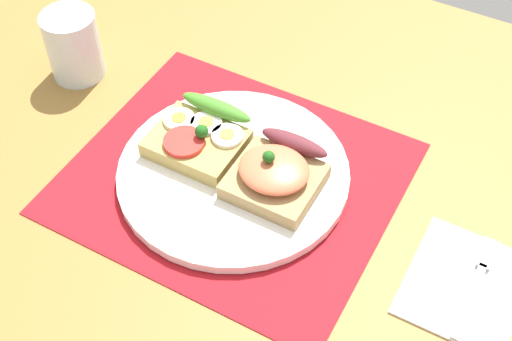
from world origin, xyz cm
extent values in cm
cube|color=olive|center=(0.00, 0.00, -1.60)|extent=(120.00, 90.00, 3.20)
cube|color=#A7141C|center=(0.00, 0.00, 0.15)|extent=(36.85, 32.34, 0.30)
cylinder|color=white|center=(0.00, 0.00, 0.91)|extent=(26.98, 26.98, 1.21)
cube|color=tan|center=(-5.37, 0.73, 2.54)|extent=(10.66, 8.47, 2.06)
cylinder|color=red|center=(-6.01, -0.82, 3.87)|extent=(4.84, 4.84, 0.60)
ellipsoid|color=#428727|center=(-5.37, 5.37, 4.47)|extent=(9.38, 2.20, 1.80)
sphere|color=#1E5919|center=(-4.51, 0.73, 4.97)|extent=(1.60, 1.60, 1.60)
cylinder|color=white|center=(-8.56, 2.04, 3.82)|extent=(3.78, 3.78, 0.50)
cylinder|color=yellow|center=(-8.56, 2.04, 4.15)|extent=(1.70, 1.70, 0.16)
cylinder|color=white|center=(-5.37, 3.03, 3.82)|extent=(3.78, 3.78, 0.50)
cylinder|color=yellow|center=(-5.37, 3.03, 4.15)|extent=(1.70, 1.70, 0.16)
cylinder|color=white|center=(-2.17, 2.47, 3.82)|extent=(3.78, 3.78, 0.50)
cylinder|color=yellow|center=(-2.17, 2.47, 4.15)|extent=(1.70, 1.70, 0.16)
cube|color=tan|center=(5.37, -0.19, 2.48)|extent=(9.77, 9.12, 1.93)
ellipsoid|color=#E16C47|center=(5.25, 0.40, 4.43)|extent=(8.01, 7.30, 1.98)
ellipsoid|color=maroon|center=(5.37, 4.77, 4.34)|extent=(8.30, 2.20, 1.80)
sphere|color=#1E5919|center=(4.57, 0.41, 6.12)|extent=(1.40, 1.40, 1.40)
cube|color=white|center=(28.21, -1.19, 0.30)|extent=(11.49, 13.53, 0.60)
cube|color=#B7B7BC|center=(29.19, -3.14, 0.76)|extent=(0.80, 9.73, 0.32)
cube|color=#B7B7BC|center=(29.19, 1.92, 0.76)|extent=(1.50, 1.20, 0.32)
cube|color=#B7B7BC|center=(28.54, 3.92, 0.76)|extent=(0.32, 2.80, 0.32)
cube|color=#B7B7BC|center=(29.19, 3.92, 0.76)|extent=(0.32, 2.80, 0.32)
cube|color=#B7B7BC|center=(29.84, 3.92, 0.76)|extent=(0.32, 2.80, 0.32)
cylinder|color=silver|center=(-27.62, 6.34, 4.58)|extent=(7.06, 7.06, 9.17)
camera|label=1|loc=(27.87, -45.25, 61.92)|focal=48.89mm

